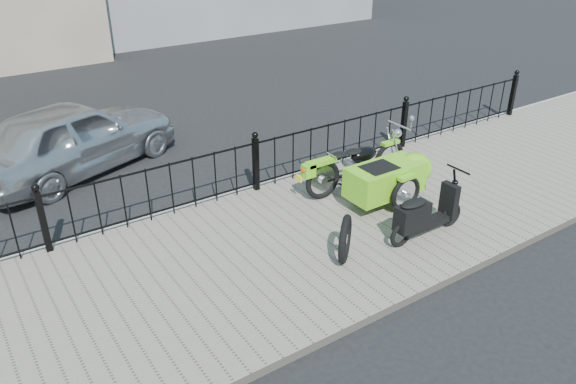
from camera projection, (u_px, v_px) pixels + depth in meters
ground at (299, 226)px, 8.96m from camera, size 120.00×120.00×0.00m
sidewalk at (317, 237)px, 8.56m from camera, size 30.00×3.80×0.12m
curb at (253, 189)px, 10.00m from camera, size 30.00×0.10×0.12m
iron_fence at (256, 165)px, 9.65m from camera, size 14.11×0.11×1.08m
motorcycle_sidecar at (387, 173)px, 9.34m from camera, size 2.28×1.48×0.98m
scooter at (423, 215)px, 8.27m from camera, size 1.46×0.42×0.99m
spare_tire at (345, 239)px, 7.75m from camera, size 0.58×0.55×0.70m
sedan_car at (74, 137)px, 10.54m from camera, size 4.37×2.98×1.38m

